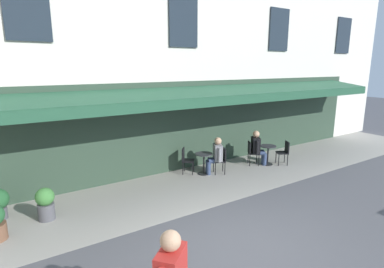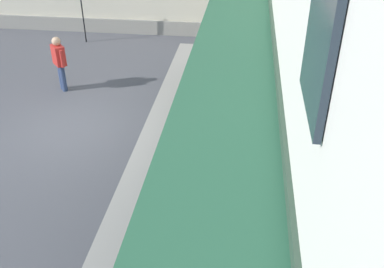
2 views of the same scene
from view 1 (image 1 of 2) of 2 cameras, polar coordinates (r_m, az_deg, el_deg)
ground_plane at (r=6.86m, az=8.99°, el=-20.35°), size 70.00×70.00×0.00m
sidewalk_cafe_terrace at (r=11.11m, az=9.87°, el=-7.10°), size 20.50×3.20×0.01m
cafe_table_near_entrance at (r=10.65m, az=2.24°, el=-5.02°), size 0.60×0.60×0.75m
cafe_chair_black_kerbside at (r=10.74m, az=5.58°, el=-4.59°), size 0.54×0.54×0.91m
cafe_chair_black_corner_right at (r=10.70m, az=-1.15°, el=-4.61°), size 0.56×0.56×0.91m
cafe_table_mid_terrace at (r=12.00m, az=14.08°, el=-3.35°), size 0.60×0.60×0.75m
cafe_chair_black_near_door at (r=12.18m, az=16.95°, el=-3.01°), size 0.55×0.55×0.91m
cafe_chair_black_corner_left at (r=11.84m, az=11.13°, el=-3.14°), size 0.55×0.55×0.91m
seated_patron_in_grey at (r=10.66m, az=4.46°, el=-3.85°), size 0.64×0.61×1.31m
seated_companion_in_black at (r=11.84m, az=12.19°, el=-2.36°), size 0.67×0.64×1.34m
potted_plant_under_sign at (r=8.44m, az=-25.82°, el=-11.61°), size 0.45×0.45×0.82m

